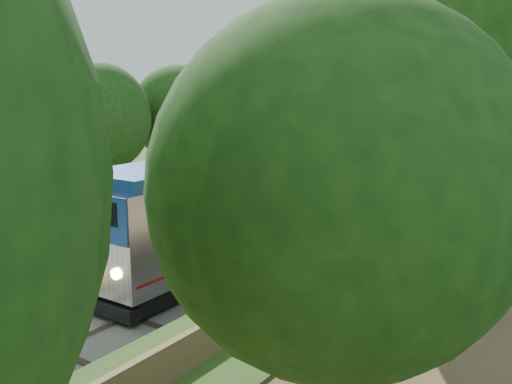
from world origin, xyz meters
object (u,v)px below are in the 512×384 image
Objects in this scene: station_building at (229,127)px; signal_platform at (96,191)px; signal_farside at (450,157)px; lamppost_far at (180,198)px; signal_gantry at (506,110)px.

station_building is 25.67m from signal_platform.
station_building reaches higher than signal_farside.
station_building is 21.36m from signal_farside.
lamppost_far is (10.67, -17.82, -1.55)m from station_building.
signal_gantry is 48.44m from signal_platform.
station_building is at bearing -123.38° from signal_gantry.
signal_gantry is 1.31× the size of signal_farside.
signal_gantry reaches higher than signal_platform.
lamppost_far is at bearing -131.26° from signal_farside.
lamppost_far is 5.50m from signal_platform.
signal_gantry is at bearing 82.28° from lamppost_far.
station_building is 1.02× the size of signal_gantry.
station_building is at bearing 115.62° from signal_platform.
signal_farside reaches higher than lamppost_far.
lamppost_far is (-5.80, -42.81, -2.28)m from signal_gantry.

